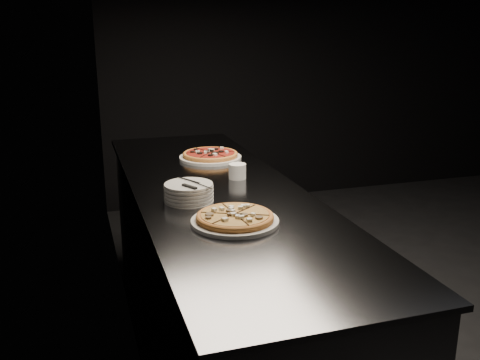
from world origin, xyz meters
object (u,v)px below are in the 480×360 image
object	(u,v)px
pizza_mushroom	(235,218)
ramekin	(237,171)
plate_stack	(189,192)
cutlery	(191,184)
counter	(218,280)
pizza_tomato	(210,155)

from	to	relation	value
pizza_mushroom	ramekin	distance (m)	0.61
plate_stack	cutlery	world-z (taller)	cutlery
pizza_mushroom	cutlery	bearing A→B (deg)	108.34
counter	pizza_mushroom	world-z (taller)	pizza_mushroom
plate_stack	ramekin	bearing A→B (deg)	41.99
cutlery	pizza_mushroom	bearing A→B (deg)	-100.47
cutlery	counter	bearing A→B (deg)	17.74
pizza_tomato	counter	bearing A→B (deg)	-101.44
pizza_tomato	cutlery	xyz separation A→B (m)	(-0.26, -0.70, 0.06)
pizza_mushroom	counter	bearing A→B (deg)	83.36
counter	ramekin	size ratio (longest dim) A/B	29.41
pizza_mushroom	cutlery	world-z (taller)	cutlery
counter	pizza_tomato	world-z (taller)	pizza_tomato
pizza_tomato	ramekin	xyz separation A→B (m)	(0.03, -0.42, 0.02)
ramekin	plate_stack	bearing A→B (deg)	-138.01
pizza_mushroom	plate_stack	xyz separation A→B (m)	(-0.11, 0.31, 0.02)
pizza_mushroom	pizza_tomato	size ratio (longest dim) A/B	1.13
pizza_mushroom	ramekin	size ratio (longest dim) A/B	4.64
pizza_mushroom	plate_stack	distance (m)	0.33
counter	pizza_tomato	bearing A→B (deg)	78.56
counter	plate_stack	xyz separation A→B (m)	(-0.16, -0.14, 0.50)
pizza_mushroom	cutlery	distance (m)	0.32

